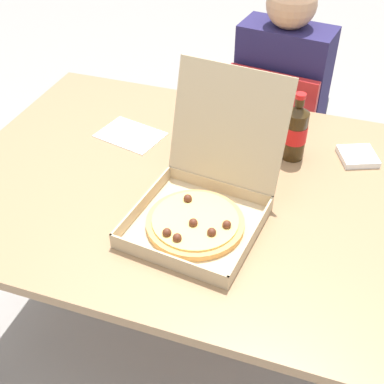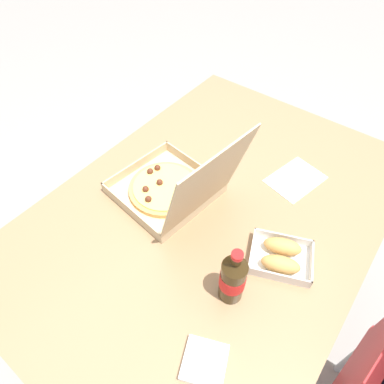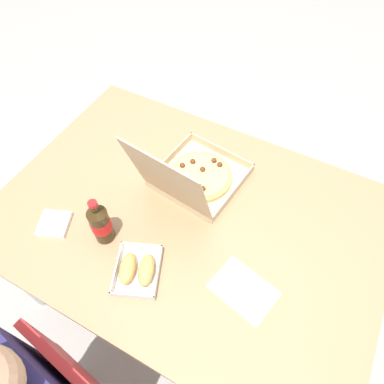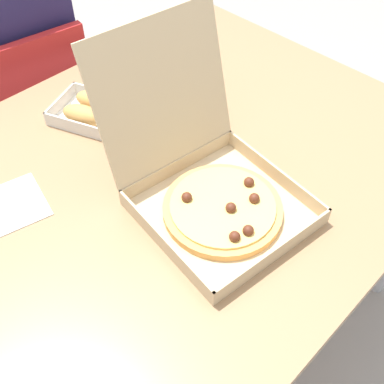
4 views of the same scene
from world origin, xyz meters
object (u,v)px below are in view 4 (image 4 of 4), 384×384
at_px(bread_side_box, 90,110).
at_px(diner_person, 16,56).
at_px(chair, 38,113).
at_px(cola_bottle, 157,69).
at_px(pizza_box_open, 211,187).
at_px(napkin_pile, 195,59).

bearing_deg(bread_side_box, diner_person, 83.25).
bearing_deg(bread_side_box, chair, 83.44).
height_order(chair, bread_side_box, chair).
bearing_deg(diner_person, bread_side_box, -96.75).
height_order(diner_person, cola_bottle, diner_person).
xyz_separation_m(diner_person, cola_bottle, (0.13, -0.59, 0.17)).
xyz_separation_m(bread_side_box, cola_bottle, (0.19, -0.07, 0.07)).
distance_m(pizza_box_open, napkin_pile, 0.57).
relative_size(diner_person, bread_side_box, 4.94).
xyz_separation_m(chair, napkin_pile, (0.33, -0.48, 0.29)).
relative_size(pizza_box_open, cola_bottle, 2.03).
height_order(pizza_box_open, cola_bottle, pizza_box_open).
bearing_deg(napkin_pile, cola_bottle, -165.08).
relative_size(chair, pizza_box_open, 1.82).
distance_m(cola_bottle, napkin_pile, 0.22).
bearing_deg(bread_side_box, cola_bottle, -19.09).
bearing_deg(bread_side_box, napkin_pile, -1.72).
relative_size(diner_person, pizza_box_open, 2.52).
relative_size(pizza_box_open, napkin_pile, 4.14).
bearing_deg(napkin_pile, chair, 124.59).
bearing_deg(chair, diner_person, 81.76).
bearing_deg(napkin_pile, pizza_box_open, -131.91).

